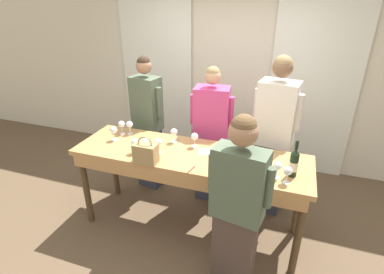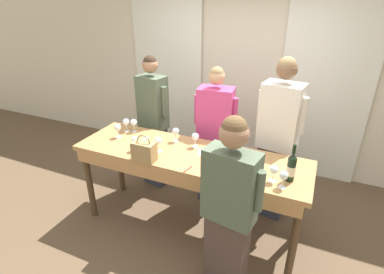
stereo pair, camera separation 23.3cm
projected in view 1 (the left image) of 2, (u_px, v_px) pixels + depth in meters
ground_plane at (190, 226)px, 3.45m from camera, size 18.00×18.00×0.00m
wall_back at (230, 71)px, 4.38m from camera, size 12.00×0.06×2.80m
curtain_panel_left at (157, 70)px, 4.69m from camera, size 1.15×0.03×2.69m
curtain_panel_right at (314, 83)px, 4.01m from camera, size 1.15×0.03×2.69m
tasting_bar at (189, 163)px, 3.06m from camera, size 2.41×0.72×0.95m
wine_bottle at (294, 163)px, 2.61m from camera, size 0.08×0.08×0.35m
handbag at (146, 153)px, 2.83m from camera, size 0.22×0.13×0.27m
wine_glass_front_left at (194, 137)px, 3.12m from camera, size 0.08×0.08×0.16m
wine_glass_front_mid at (158, 142)px, 3.00m from camera, size 0.08×0.08×0.16m
wine_glass_front_right at (278, 166)px, 2.59m from camera, size 0.08×0.08×0.16m
wine_glass_center_left at (130, 125)px, 3.41m from camera, size 0.08×0.08×0.16m
wine_glass_center_mid at (174, 132)px, 3.22m from camera, size 0.08×0.08×0.16m
wine_glass_center_right at (259, 162)px, 2.65m from camera, size 0.08×0.08×0.16m
wine_glass_back_left at (145, 142)px, 3.01m from camera, size 0.08×0.08×0.16m
wine_glass_back_mid at (114, 130)px, 3.27m from camera, size 0.08×0.08×0.16m
wine_glass_back_right at (135, 142)px, 3.00m from camera, size 0.08×0.08×0.16m
wine_glass_near_host at (288, 172)px, 2.51m from camera, size 0.08×0.08×0.16m
wine_glass_by_bottle at (122, 125)px, 3.42m from camera, size 0.08×0.08×0.16m
napkin at (205, 152)px, 3.06m from camera, size 0.18×0.18×0.00m
pen at (191, 169)px, 2.75m from camera, size 0.03×0.13×0.01m
guest_olive_jacket at (148, 124)px, 3.82m from camera, size 0.46×0.29×1.77m
guest_pink_top at (211, 137)px, 3.60m from camera, size 0.51×0.31×1.71m
guest_cream_sweater at (273, 138)px, 3.35m from camera, size 0.52×0.34×1.87m
host_pouring at (237, 206)px, 2.41m from camera, size 0.53×0.28×1.66m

